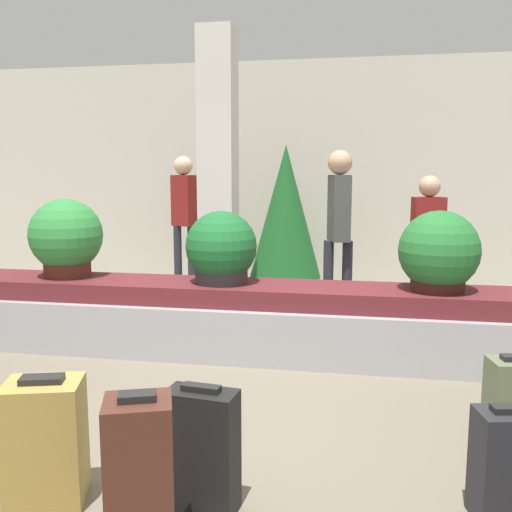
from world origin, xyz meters
TOP-DOWN VIEW (x-y plane):
  - ground_plane at (0.00, 0.00)m, footprint 18.00×18.00m
  - back_wall at (0.00, 5.16)m, footprint 18.00×0.06m
  - carousel at (0.00, 1.53)m, footprint 6.04×0.79m
  - pillar at (-0.73, 3.12)m, footprint 0.40×0.40m
  - suitcase_0 at (1.77, 0.01)m, footprint 0.30×0.26m
  - suitcase_1 at (0.04, -1.28)m, footprint 0.33×0.32m
  - suitcase_2 at (1.57, -0.68)m, footprint 0.30×0.26m
  - suitcase_3 at (0.18, -0.86)m, footprint 0.36×0.22m
  - suitcase_4 at (-0.59, -0.93)m, footprint 0.43×0.37m
  - potted_plant_0 at (-0.32, 1.55)m, footprint 0.63×0.63m
  - potted_plant_1 at (-1.82, 1.59)m, footprint 0.68×0.68m
  - potted_plant_2 at (1.53, 1.54)m, footprint 0.66×0.66m
  - traveler_0 at (-1.49, 4.18)m, footprint 0.37×0.30m
  - traveler_1 at (0.66, 2.78)m, footprint 0.31×0.36m
  - traveler_2 at (1.58, 2.77)m, footprint 0.35×0.24m
  - decorated_tree at (-0.11, 4.31)m, footprint 0.97×0.97m

SIDE VIEW (x-z plane):
  - ground_plane at x=0.00m, z-range 0.00..0.00m
  - suitcase_2 at x=1.57m, z-range -0.01..0.55m
  - suitcase_0 at x=1.77m, z-range -0.01..0.57m
  - carousel at x=0.00m, z-range -0.02..0.61m
  - suitcase_3 at x=0.18m, z-range -0.01..0.62m
  - suitcase_4 at x=-0.59m, z-range -0.01..0.63m
  - suitcase_1 at x=0.04m, z-range -0.01..0.73m
  - potted_plant_0 at x=-0.32m, z-range 0.60..1.24m
  - traveler_2 at x=1.58m, z-range 0.14..1.71m
  - potted_plant_2 at x=1.53m, z-range 0.61..1.27m
  - potted_plant_1 at x=-1.82m, z-range 0.62..1.35m
  - decorated_tree at x=-0.11m, z-range 0.09..2.05m
  - traveler_0 at x=-1.49m, z-range 0.20..2.01m
  - traveler_1 at x=0.66m, z-range 0.20..2.03m
  - back_wall at x=0.00m, z-range 0.00..3.20m
  - pillar at x=-0.73m, z-range 0.00..3.20m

